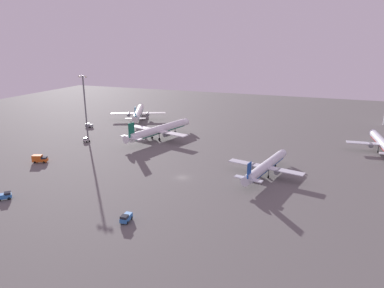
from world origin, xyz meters
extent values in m
plane|color=#605E5B|center=(0.00, 0.00, 0.00)|extent=(416.00, 416.00, 0.00)
cylinder|color=silver|center=(27.19, 12.91, 3.55)|extent=(9.89, 31.15, 3.29)
cone|color=silver|center=(30.75, 29.15, 3.55)|extent=(3.50, 2.70, 3.13)
cone|color=silver|center=(23.60, -3.49, 3.55)|extent=(3.41, 3.00, 2.96)
cube|color=silver|center=(27.01, 12.07, 3.38)|extent=(27.80, 9.31, 0.30)
cube|color=silver|center=(23.95, -1.88, 3.72)|extent=(9.75, 4.07, 0.30)
cube|color=#19479E|center=(24.00, -1.63, 6.36)|extent=(0.85, 2.76, 5.63)
cylinder|color=slate|center=(22.36, 13.09, 2.77)|extent=(2.53, 3.45, 1.90)
cylinder|color=slate|center=(31.66, 11.05, 2.77)|extent=(2.53, 3.45, 1.90)
cube|color=#19479E|center=(27.19, 12.91, 2.64)|extent=(9.03, 28.64, 0.31)
cylinder|color=#333338|center=(29.33, 22.66, 2.01)|extent=(0.24, 0.24, 3.07)
cylinder|color=black|center=(29.33, 22.66, 0.48)|extent=(0.54, 1.00, 0.95)
cylinder|color=#333338|center=(24.87, 11.21, 2.01)|extent=(0.24, 0.24, 3.07)
cylinder|color=black|center=(24.87, 11.21, 0.48)|extent=(0.54, 1.00, 0.95)
cylinder|color=#333338|center=(28.59, 10.39, 2.01)|extent=(0.24, 0.24, 3.07)
cylinder|color=black|center=(28.59, 10.39, 0.48)|extent=(0.54, 1.00, 0.95)
cylinder|color=white|center=(-30.31, 43.60, 4.43)|extent=(14.33, 38.63, 4.11)
cone|color=white|center=(-24.78, 63.62, 4.43)|extent=(4.46, 3.54, 3.90)
cone|color=white|center=(-35.90, 23.38, 4.43)|extent=(4.37, 3.90, 3.70)
cube|color=white|center=(-30.60, 42.56, 4.22)|extent=(34.52, 13.39, 0.38)
cube|color=white|center=(-35.35, 25.36, 4.65)|extent=(12.16, 5.67, 0.38)
cube|color=#146B4C|center=(-35.26, 25.67, 7.95)|extent=(1.23, 3.42, 7.03)
cylinder|color=slate|center=(-36.33, 44.15, 3.46)|extent=(3.33, 4.39, 2.38)
cylinder|color=slate|center=(-24.86, 40.98, 3.46)|extent=(3.33, 4.39, 2.38)
cube|color=#146B4C|center=(-30.31, 43.60, 3.30)|extent=(13.11, 35.52, 0.39)
cylinder|color=#333338|center=(-26.99, 55.62, 2.51)|extent=(0.30, 0.30, 3.84)
cylinder|color=black|center=(-26.99, 55.62, 0.59)|extent=(0.73, 1.26, 1.19)
cylinder|color=#333338|center=(-33.32, 41.63, 2.51)|extent=(0.30, 0.30, 3.84)
cylinder|color=black|center=(-33.32, 41.63, 0.59)|extent=(0.73, 1.26, 1.19)
cylinder|color=#333338|center=(-28.73, 40.36, 2.51)|extent=(0.30, 0.30, 3.84)
cylinder|color=black|center=(-28.73, 40.36, 0.59)|extent=(0.73, 1.26, 1.19)
cylinder|color=silver|center=(70.07, 58.98, 3.81)|extent=(7.18, 33.61, 3.53)
cone|color=silver|center=(68.12, 76.70, 3.81)|extent=(3.58, 2.58, 3.35)
cube|color=silver|center=(70.17, 58.06, 3.62)|extent=(29.94, 6.95, 0.32)
cylinder|color=slate|center=(65.10, 57.50, 2.97)|extent=(2.40, 3.55, 2.04)
cube|color=red|center=(70.07, 58.98, 2.84)|extent=(6.53, 30.91, 0.33)
cylinder|color=#333338|center=(68.90, 69.61, 2.16)|extent=(0.26, 0.26, 3.30)
cylinder|color=black|center=(68.90, 69.61, 0.51)|extent=(0.48, 1.06, 1.02)
cylinder|color=#333338|center=(68.30, 56.45, 2.16)|extent=(0.26, 0.26, 3.30)
cylinder|color=black|center=(68.30, 56.45, 0.51)|extent=(0.48, 1.06, 1.02)
cylinder|color=silver|center=(-61.65, 78.71, 4.25)|extent=(18.91, 35.69, 3.94)
cone|color=silver|center=(-69.82, 96.89, 4.25)|extent=(4.44, 3.81, 3.75)
cone|color=silver|center=(-53.40, 60.35, 4.25)|extent=(4.43, 4.10, 3.55)
cube|color=silver|center=(-61.23, 77.77, 4.05)|extent=(31.99, 17.40, 0.36)
cube|color=silver|center=(-54.21, 62.15, 4.46)|extent=(11.43, 6.95, 0.36)
cube|color=#1984B2|center=(-54.34, 62.43, 7.63)|extent=(1.65, 3.16, 6.75)
cylinder|color=slate|center=(-66.43, 75.43, 3.32)|extent=(3.61, 4.34, 2.28)
cylinder|color=slate|center=(-56.02, 80.11, 3.32)|extent=(3.61, 4.34, 2.28)
cube|color=#1984B2|center=(-61.65, 78.71, 3.17)|extent=(17.32, 32.80, 0.37)
cylinder|color=#333338|center=(-66.55, 89.62, 2.41)|extent=(0.29, 0.29, 3.68)
cylinder|color=black|center=(-66.55, 89.62, 0.57)|extent=(0.85, 1.21, 1.14)
cylinder|color=#333338|center=(-62.67, 75.41, 2.41)|extent=(0.29, 0.29, 3.68)
cylinder|color=black|center=(-62.67, 75.41, 0.57)|extent=(0.85, 1.21, 1.14)
cylinder|color=#333338|center=(-58.51, 77.28, 2.41)|extent=(0.29, 0.29, 3.68)
cylinder|color=black|center=(-58.51, 77.28, 0.57)|extent=(0.85, 1.21, 1.14)
cube|color=#D85919|center=(-57.63, -4.92, 1.05)|extent=(3.45, 3.26, 1.20)
cube|color=#1E232D|center=(-57.63, -4.92, 2.00)|extent=(3.07, 2.96, 0.70)
cube|color=#D85919|center=(-59.92, -5.85, 1.75)|extent=(4.20, 3.49, 2.60)
cylinder|color=black|center=(-57.67, -3.80, 0.45)|extent=(0.95, 0.62, 0.90)
cylinder|color=black|center=(-56.88, -5.75, 0.45)|extent=(0.95, 0.62, 0.90)
cylinder|color=black|center=(-60.93, -5.13, 0.45)|extent=(0.95, 0.62, 0.90)
cylinder|color=black|center=(-60.13, -7.07, 0.45)|extent=(0.95, 0.62, 0.90)
cube|color=#3372BF|center=(-1.96, -35.36, 1.00)|extent=(2.19, 2.28, 1.10)
cube|color=#1E232D|center=(-1.96, -35.36, 1.90)|extent=(2.01, 2.01, 0.70)
cube|color=#3372BF|center=(-2.14, -33.47, 1.15)|extent=(2.14, 2.57, 1.40)
cylinder|color=black|center=(-1.09, -35.57, 0.45)|extent=(0.38, 0.92, 0.90)
cylinder|color=black|center=(-2.78, -35.73, 0.45)|extent=(0.38, 0.92, 0.90)
cylinder|color=black|center=(-1.34, -32.89, 0.45)|extent=(0.38, 0.92, 0.90)
cylinder|color=black|center=(-3.04, -33.05, 0.45)|extent=(0.38, 0.92, 0.90)
cube|color=gray|center=(-78.14, 50.39, 1.00)|extent=(2.25, 2.16, 1.10)
cube|color=#1E232D|center=(-78.14, 50.39, 1.90)|extent=(1.99, 1.98, 0.70)
cube|color=gray|center=(-76.25, 50.24, 1.15)|extent=(2.55, 2.11, 1.40)
cylinder|color=black|center=(-78.50, 49.57, 0.45)|extent=(0.92, 0.37, 0.90)
cylinder|color=black|center=(-78.36, 51.26, 0.45)|extent=(0.92, 0.37, 0.90)
cylinder|color=black|center=(-75.82, 49.35, 0.45)|extent=(0.92, 0.37, 0.90)
cylinder|color=black|center=(-75.68, 51.05, 0.45)|extent=(0.92, 0.37, 0.90)
cube|color=#3372BF|center=(-43.23, -35.17, 1.00)|extent=(2.90, 2.90, 1.10)
cube|color=#1E232D|center=(-43.23, -35.17, 1.90)|extent=(2.61, 2.61, 0.70)
cube|color=#3372BF|center=(-44.54, -36.52, 1.15)|extent=(3.05, 3.06, 1.40)
cylinder|color=black|center=(-43.63, -34.36, 0.45)|extent=(0.84, 0.85, 0.90)
cylinder|color=black|center=(-42.41, -35.55, 0.45)|extent=(0.84, 0.85, 0.90)
cylinder|color=black|center=(-45.51, -36.29, 0.45)|extent=(0.84, 0.85, 0.90)
cube|color=white|center=(-60.69, 25.46, 0.90)|extent=(1.98, 2.12, 0.90)
cube|color=#1E232D|center=(-60.69, 25.46, 1.70)|extent=(1.76, 1.94, 0.70)
cylinder|color=black|center=(-61.09, 24.79, 0.45)|extent=(0.95, 0.50, 0.90)
cylinder|color=black|center=(-60.73, 26.25, 0.45)|extent=(0.95, 0.50, 0.90)
cylinder|color=black|center=(-59.09, 24.31, 0.45)|extent=(0.95, 0.50, 0.90)
cylinder|color=black|center=(-58.74, 25.77, 0.45)|extent=(0.95, 0.50, 0.90)
cylinder|color=slate|center=(-65.76, 33.88, 15.26)|extent=(0.70, 0.70, 30.53)
cube|color=slate|center=(-65.76, 33.88, 29.93)|extent=(4.80, 0.40, 0.40)
sphere|color=#F9EAB2|center=(-67.56, 33.88, 29.93)|extent=(0.90, 0.90, 0.90)
sphere|color=#F9EAB2|center=(-63.96, 33.88, 29.93)|extent=(0.90, 0.90, 0.90)
camera|label=1|loc=(44.16, -106.08, 46.48)|focal=32.56mm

